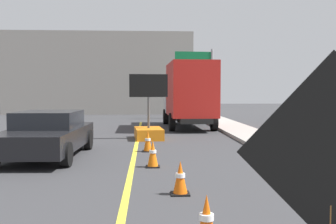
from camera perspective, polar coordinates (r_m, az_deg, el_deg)
The scene contains 11 objects.
lane_center_stripe at distance 7.10m, azimuth -6.42°, elevation -13.25°, with size 0.14×36.00×0.01m, color yellow.
roadwork_sign at distance 3.50m, azimuth 22.80°, elevation -5.82°, with size 1.63×0.20×2.33m.
arrow_board_trailer at distance 16.22m, azimuth -2.86°, elevation -2.28°, with size 1.60×1.89×2.70m.
box_truck at distance 21.11m, azimuth 3.04°, elevation 2.72°, with size 2.54×6.62×3.47m.
pickup_car at distance 12.32m, azimuth -17.33°, elevation -3.11°, with size 2.26×4.72×1.38m.
highway_guide_sign at distance 27.91m, azimuth 4.93°, elevation 6.01°, with size 2.78×0.37×5.00m.
far_building_block at distance 37.62m, azimuth -9.49°, elevation 5.39°, with size 16.24×8.69×7.07m, color gray.
traffic_cone_near_sign at distance 5.18m, azimuth 5.68°, elevation -15.66°, with size 0.36×0.36×0.68m.
traffic_cone_mid_lane at distance 7.59m, azimuth 1.81°, elevation -9.67°, with size 0.36×0.36×0.66m.
traffic_cone_far_lane at distance 10.23m, azimuth -2.25°, elevation -6.13°, with size 0.36×0.36×0.73m.
traffic_cone_curbside at distance 12.84m, azimuth -2.99°, elevation -4.30°, with size 0.36×0.36×0.70m.
Camera 1 is at (0.41, -0.80, 2.00)m, focal length 41.44 mm.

